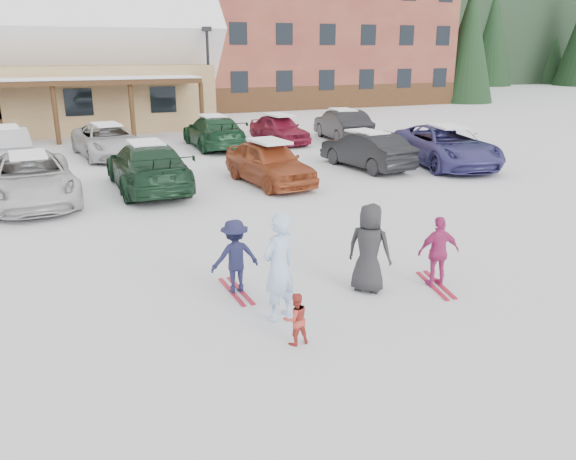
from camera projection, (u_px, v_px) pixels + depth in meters
name	position (u px, v px, depth m)	size (l,w,h in m)	color
ground	(294.00, 298.00, 10.49)	(160.00, 160.00, 0.00)	white
lamp_post	(208.00, 72.00, 31.53)	(0.50, 0.25, 5.63)	black
conifer_1	(470.00, 27.00, 47.66)	(4.84, 4.84, 11.22)	black
conifer_3	(161.00, 41.00, 49.78)	(3.96, 3.96, 9.18)	black
conifer_4	(414.00, 29.00, 61.34)	(5.06, 5.06, 11.73)	black
adult_skier	(279.00, 267.00, 9.41)	(0.69, 0.45, 1.89)	#A9C8F0
toddler_red	(296.00, 319.00, 8.73)	(0.42, 0.33, 0.86)	#B7382E
child_navy	(235.00, 257.00, 10.54)	(0.93, 0.53, 1.44)	#191A3B
skis_child_navy	(236.00, 291.00, 10.75)	(0.20, 1.40, 0.03)	#A5172D
child_magenta	(439.00, 252.00, 10.82)	(0.83, 0.34, 1.41)	#B22B6C
skis_child_magenta	(436.00, 285.00, 11.03)	(0.20, 1.40, 0.03)	#A5172D
bystander_dark	(369.00, 248.00, 10.56)	(0.84, 0.55, 1.73)	#252527
parked_car_2	(31.00, 179.00, 16.81)	(2.45, 5.30, 1.47)	silver
parked_car_3	(148.00, 166.00, 18.36)	(2.19, 5.39, 1.56)	#15311E
parked_car_4	(269.00, 162.00, 19.19)	(1.75, 4.35, 1.48)	#984220
parked_car_5	(367.00, 150.00, 21.74)	(1.51, 4.32, 1.42)	black
parked_car_6	(446.00, 146.00, 22.22)	(2.60, 5.63, 1.56)	navy
parked_car_9	(7.00, 145.00, 22.66)	(1.57, 4.50, 1.48)	#B3B5B9
parked_car_10	(108.00, 141.00, 24.07)	(2.33, 5.05, 1.40)	silver
parked_car_11	(214.00, 132.00, 26.30)	(2.09, 5.14, 1.49)	#163C22
parked_car_12	(279.00, 129.00, 27.57)	(1.65, 4.10, 1.40)	maroon
parked_car_13	(342.00, 125.00, 28.49)	(1.63, 4.68, 1.54)	black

